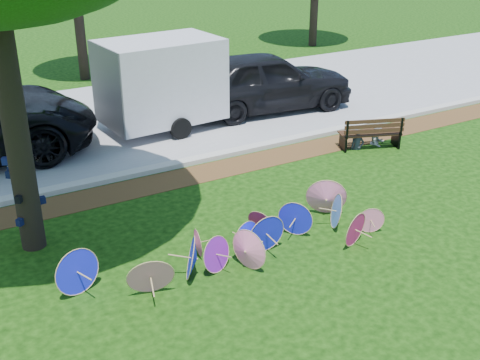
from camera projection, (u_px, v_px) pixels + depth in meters
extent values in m
plane|color=black|center=(273.00, 274.00, 10.42)|extent=(90.00, 90.00, 0.00)
cube|color=#472D16|center=(168.00, 181.00, 13.96)|extent=(90.00, 1.00, 0.01)
cube|color=#B7B5AD|center=(156.00, 169.00, 14.49)|extent=(90.00, 0.30, 0.12)
cube|color=gray|center=(101.00, 122.00, 17.78)|extent=(90.00, 8.00, 0.01)
cylinder|color=black|center=(13.00, 112.00, 10.21)|extent=(0.44, 0.44, 5.27)
cone|color=#DB4E81|center=(196.00, 243.00, 10.87)|extent=(0.20, 0.54, 0.53)
cone|color=#1921EA|center=(248.00, 239.00, 10.89)|extent=(0.65, 0.30, 0.66)
cone|color=#1921EA|center=(194.00, 257.00, 10.20)|extent=(0.58, 0.81, 0.77)
cone|color=pink|center=(370.00, 220.00, 11.68)|extent=(0.52, 0.32, 0.54)
cone|color=purple|center=(215.00, 253.00, 10.42)|extent=(0.70, 0.45, 0.67)
cone|color=#C61D63|center=(262.00, 222.00, 11.57)|extent=(0.48, 0.62, 0.57)
cone|color=#C61D63|center=(353.00, 229.00, 11.19)|extent=(0.70, 0.39, 0.69)
cone|color=#1921EA|center=(265.00, 233.00, 10.99)|extent=(0.75, 0.18, 0.76)
cone|color=#5C88FF|center=(339.00, 211.00, 11.84)|extent=(0.54, 0.73, 0.71)
cone|color=#1921EA|center=(75.00, 271.00, 9.79)|extent=(0.83, 0.40, 0.82)
cone|color=#1921EA|center=(296.00, 218.00, 11.58)|extent=(0.51, 0.62, 0.70)
cone|color=pink|center=(326.00, 197.00, 12.22)|extent=(0.85, 0.74, 0.85)
cone|color=pink|center=(247.00, 251.00, 10.42)|extent=(0.36, 0.75, 0.75)
cone|color=pink|center=(150.00, 274.00, 9.72)|extent=(0.86, 0.57, 0.78)
imported|color=black|center=(266.00, 81.00, 18.51)|extent=(5.64, 2.77, 1.85)
cube|color=silver|center=(161.00, 80.00, 16.72)|extent=(3.34, 2.25, 2.84)
imported|color=#333945|center=(358.00, 131.00, 15.62)|extent=(0.43, 0.36, 1.01)
imported|color=#B8B9C1|center=(379.00, 126.00, 15.94)|extent=(0.54, 0.44, 1.01)
cylinder|color=black|center=(78.00, 10.00, 21.28)|extent=(0.36, 0.36, 5.00)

